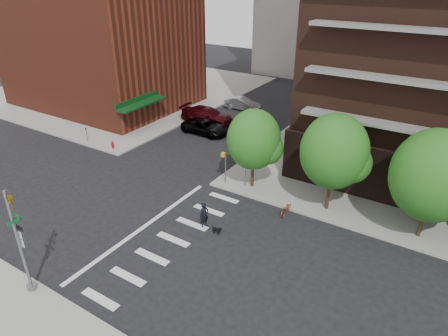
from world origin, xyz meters
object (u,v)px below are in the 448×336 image
at_px(traffic_signal, 22,250).
at_px(parked_car_maroon, 207,115).
at_px(scooter, 286,209).
at_px(parked_car_silver, 243,104).
at_px(dog_walker, 204,215).
at_px(fire_hydrant, 113,144).
at_px(parked_car_black, 205,127).

bearing_deg(traffic_signal, parked_car_maroon, 104.26).
xyz_separation_m(traffic_signal, scooter, (8.26, 13.99, -2.29)).
relative_size(traffic_signal, parked_car_silver, 1.36).
distance_m(scooter, dog_walker, 5.81).
bearing_deg(traffic_signal, fire_hydrant, 123.26).
xyz_separation_m(scooter, dog_walker, (-3.94, -4.24, 0.47)).
height_order(parked_car_black, parked_car_silver, parked_car_silver).
xyz_separation_m(parked_car_black, scooter, (13.29, -9.28, -0.29)).
bearing_deg(fire_hydrant, scooter, -4.07).
xyz_separation_m(parked_car_maroon, scooter, (14.86, -11.97, -0.46)).
bearing_deg(traffic_signal, dog_walker, 66.13).
xyz_separation_m(fire_hydrant, parked_car_maroon, (3.43, 10.67, 0.32)).
distance_m(fire_hydrant, dog_walker, 15.38).
relative_size(parked_car_black, parked_car_maroon, 0.84).
height_order(traffic_signal, parked_car_silver, traffic_signal).
height_order(parked_car_maroon, parked_car_silver, parked_car_maroon).
bearing_deg(traffic_signal, scooter, 59.45).
relative_size(parked_car_silver, dog_walker, 2.49).
bearing_deg(fire_hydrant, dog_walker, -21.12).
relative_size(parked_car_black, scooter, 3.21).
bearing_deg(dog_walker, fire_hydrant, 85.97).
relative_size(traffic_signal, fire_hydrant, 8.20).
distance_m(traffic_signal, parked_car_silver, 32.57).
distance_m(parked_car_maroon, dog_walker, 19.55).
relative_size(traffic_signal, parked_car_maroon, 1.00).
distance_m(fire_hydrant, parked_car_black, 9.42).
height_order(traffic_signal, parked_car_black, traffic_signal).
bearing_deg(parked_car_silver, parked_car_black, -178.99).
xyz_separation_m(fire_hydrant, parked_car_silver, (4.41, 16.72, 0.17)).
bearing_deg(scooter, parked_car_maroon, 142.16).
bearing_deg(parked_car_black, dog_walker, -143.59).
xyz_separation_m(traffic_signal, fire_hydrant, (-10.03, 15.29, -2.15)).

